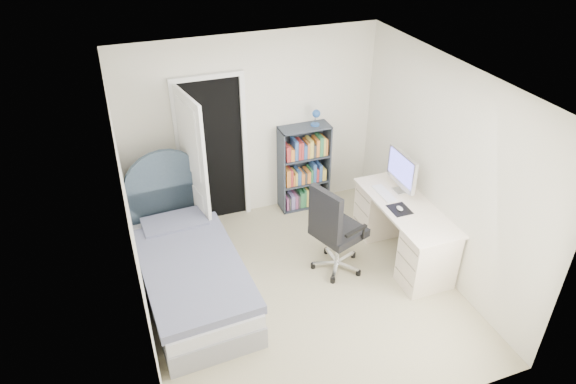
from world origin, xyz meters
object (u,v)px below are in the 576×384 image
object	(u,v)px
bookcase	(304,170)
nightstand	(167,211)
bed	(189,269)
office_chair	(333,227)
floor_lamp	(200,195)
desk	(403,228)

from	to	relation	value
bookcase	nightstand	bearing A→B (deg)	-179.05
bed	office_chair	world-z (taller)	bed
nightstand	floor_lamp	size ratio (longest dim) A/B	0.38
bed	nightstand	bearing A→B (deg)	93.06
bed	bookcase	xyz separation A→B (m)	(1.87, 1.20, 0.27)
nightstand	floor_lamp	xyz separation A→B (m)	(0.43, -0.14, 0.23)
desk	nightstand	bearing A→B (deg)	151.23
nightstand	bookcase	xyz separation A→B (m)	(1.93, 0.03, 0.22)
nightstand	desk	world-z (taller)	desk
nightstand	bookcase	world-z (taller)	bookcase
bookcase	office_chair	size ratio (longest dim) A/B	1.25
floor_lamp	nightstand	bearing A→B (deg)	162.06
desk	office_chair	world-z (taller)	desk
bed	floor_lamp	bearing A→B (deg)	70.48
floor_lamp	office_chair	bearing A→B (deg)	-44.95
desk	bookcase	bearing A→B (deg)	115.58
nightstand	desk	xyz separation A→B (m)	(2.64, -1.45, 0.06)
floor_lamp	bookcase	bearing A→B (deg)	6.48
bed	floor_lamp	world-z (taller)	floor_lamp
office_chair	nightstand	bearing A→B (deg)	140.32
floor_lamp	bookcase	xyz separation A→B (m)	(1.50, 0.17, -0.02)
bookcase	desk	xyz separation A→B (m)	(0.71, -1.48, -0.16)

